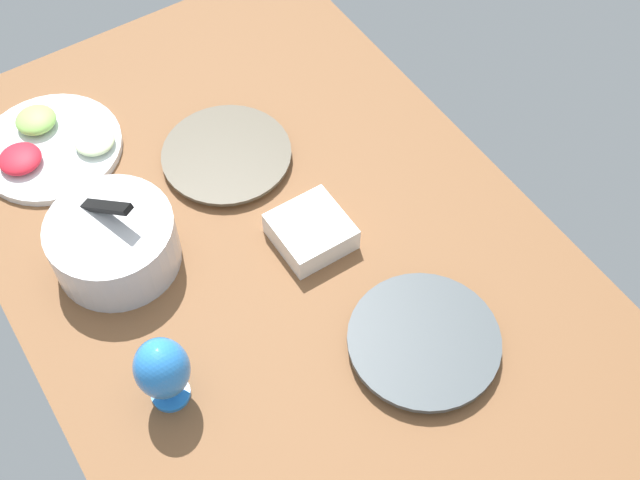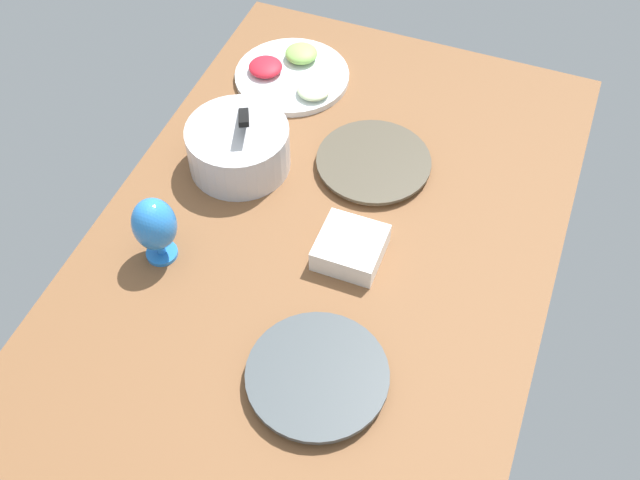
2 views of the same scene
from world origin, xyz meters
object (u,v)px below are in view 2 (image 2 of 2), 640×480
(dinner_plate_right, at_px, (374,163))
(fruit_platter, at_px, (292,74))
(hurricane_glass_blue, at_px, (155,226))
(square_bowl_white, at_px, (350,247))
(dinner_plate_left, at_px, (317,377))
(mixing_bowl, at_px, (238,146))

(dinner_plate_right, xyz_separation_m, fruit_platter, (0.24, 0.32, 0.00))
(dinner_plate_right, relative_size, hurricane_glass_blue, 1.63)
(dinner_plate_right, relative_size, square_bowl_white, 1.98)
(hurricane_glass_blue, bearing_deg, fruit_platter, -3.81)
(dinner_plate_left, bearing_deg, square_bowl_white, 7.89)
(dinner_plate_left, height_order, hurricane_glass_blue, hurricane_glass_blue)
(hurricane_glass_blue, relative_size, square_bowl_white, 1.22)
(dinner_plate_left, relative_size, fruit_platter, 0.92)
(mixing_bowl, distance_m, hurricane_glass_blue, 0.33)
(fruit_platter, bearing_deg, square_bowl_white, -145.70)
(dinner_plate_left, distance_m, fruit_platter, 0.93)
(fruit_platter, distance_m, hurricane_glass_blue, 0.68)
(mixing_bowl, bearing_deg, hurricane_glass_blue, 171.55)
(dinner_plate_left, relative_size, mixing_bowl, 1.12)
(dinner_plate_right, xyz_separation_m, square_bowl_white, (-0.28, -0.04, 0.02))
(dinner_plate_right, height_order, mixing_bowl, mixing_bowl)
(hurricane_glass_blue, height_order, square_bowl_white, hurricane_glass_blue)
(fruit_platter, relative_size, hurricane_glass_blue, 1.79)
(fruit_platter, xyz_separation_m, hurricane_glass_blue, (-0.67, 0.04, 0.09))
(dinner_plate_right, bearing_deg, mixing_bowl, 109.79)
(mixing_bowl, xyz_separation_m, hurricane_glass_blue, (-0.32, 0.05, 0.04))
(fruit_platter, bearing_deg, mixing_bowl, -179.50)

